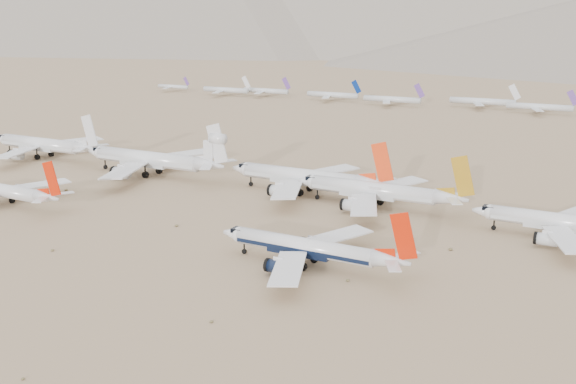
% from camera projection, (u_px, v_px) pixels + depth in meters
% --- Properties ---
extents(ground, '(7000.00, 7000.00, 0.00)m').
position_uv_depth(ground, '(244.00, 264.00, 143.20)').
color(ground, '#7E6749').
rests_on(ground, ground).
extents(main_airliner, '(44.27, 43.24, 15.62)m').
position_uv_depth(main_airliner, '(312.00, 249.00, 140.11)').
color(main_airliner, silver).
rests_on(main_airliner, ground).
extents(second_airliner, '(44.11, 43.11, 15.64)m').
position_uv_depth(second_airliner, '(5.00, 191.00, 188.15)').
color(second_airliner, silver).
rests_on(second_airliner, ground).
extents(row2_navy_widebody, '(45.24, 44.24, 16.09)m').
position_uv_depth(row2_navy_widebody, '(569.00, 223.00, 157.33)').
color(row2_navy_widebody, silver).
rests_on(row2_navy_widebody, ground).
extents(row2_gold_tail, '(50.59, 49.47, 18.01)m').
position_uv_depth(row2_gold_tail, '(379.00, 191.00, 185.65)').
color(row2_gold_tail, silver).
rests_on(row2_gold_tail, ground).
extents(row2_orange_tail, '(52.97, 51.82, 18.90)m').
position_uv_depth(row2_orange_tail, '(307.00, 177.00, 201.26)').
color(row2_orange_tail, silver).
rests_on(row2_orange_tail, ground).
extents(row2_white_trijet, '(58.71, 57.38, 20.80)m').
position_uv_depth(row2_white_trijet, '(155.00, 159.00, 224.85)').
color(row2_white_trijet, silver).
rests_on(row2_white_trijet, ground).
extents(row2_white_twin, '(54.21, 53.05, 19.37)m').
position_uv_depth(row2_white_twin, '(44.00, 145.00, 255.55)').
color(row2_white_twin, silver).
rests_on(row2_white_twin, ground).
extents(distant_storage_row, '(617.77, 55.08, 14.97)m').
position_uv_depth(distant_storage_row, '(568.00, 108.00, 378.54)').
color(distant_storage_row, silver).
rests_on(distant_storage_row, ground).
extents(desert_scrub, '(261.14, 121.67, 0.64)m').
position_uv_depth(desert_scrub, '(198.00, 313.00, 117.71)').
color(desert_scrub, brown).
rests_on(desert_scrub, ground).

